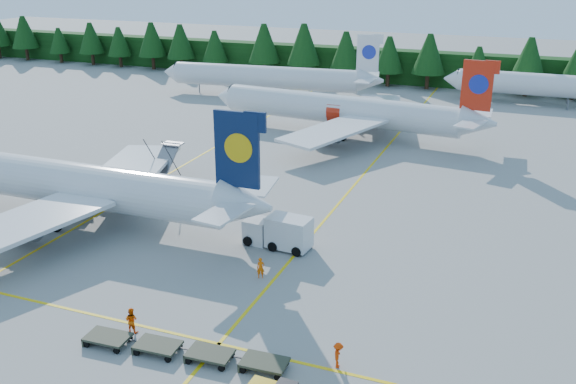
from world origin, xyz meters
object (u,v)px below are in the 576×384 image
(airliner_red, at_px, (334,109))
(airstairs, at_px, (155,186))
(airliner_navy, at_px, (49,181))
(service_truck, at_px, (278,231))

(airliner_red, xyz_separation_m, airstairs, (-9.80, -28.39, -2.39))
(airliner_navy, height_order, service_truck, airliner_navy)
(airliner_navy, distance_m, airstairs, 10.30)
(service_truck, bearing_deg, airstairs, 162.26)
(airliner_navy, xyz_separation_m, airliner_red, (15.38, 36.67, -0.12))
(airliner_red, relative_size, airstairs, 5.75)
(airliner_red, height_order, service_truck, airliner_red)
(airliner_navy, height_order, airliner_red, airliner_navy)
(airliner_navy, relative_size, service_truck, 6.80)
(service_truck, bearing_deg, airliner_red, 104.97)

